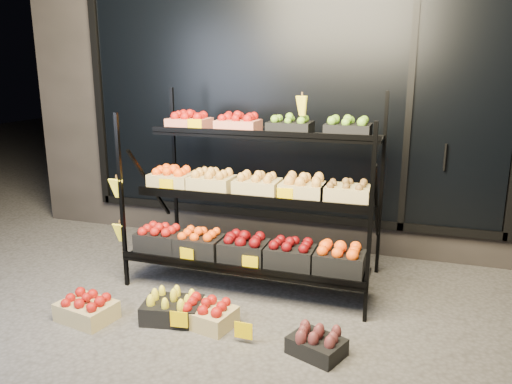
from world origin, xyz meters
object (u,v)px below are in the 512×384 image
(floor_crate_midleft, at_px, (172,307))
(display_rack, at_px, (252,196))
(floor_crate_left, at_px, (87,308))
(floor_crate_midright, at_px, (207,313))

(floor_crate_midleft, bearing_deg, display_rack, 56.52)
(floor_crate_left, height_order, floor_crate_midleft, floor_crate_midleft)
(floor_crate_midleft, relative_size, floor_crate_midright, 1.07)
(floor_crate_midright, bearing_deg, floor_crate_midleft, -166.03)
(floor_crate_left, xyz_separation_m, floor_crate_midright, (0.89, 0.21, -0.00))
(floor_crate_left, distance_m, floor_crate_midright, 0.92)
(display_rack, bearing_deg, floor_crate_midleft, -112.52)
(floor_crate_left, bearing_deg, floor_crate_midright, 24.30)
(floor_crate_midright, bearing_deg, display_rack, 97.61)
(floor_crate_midleft, bearing_deg, floor_crate_left, -172.39)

